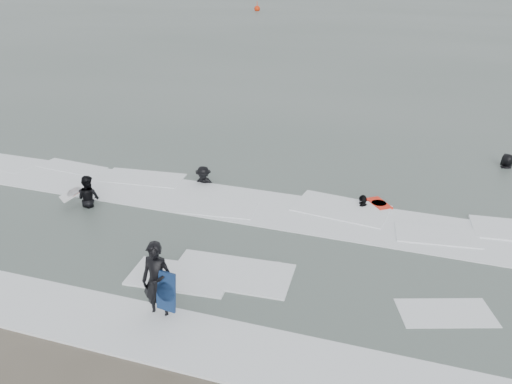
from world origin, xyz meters
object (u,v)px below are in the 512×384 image
(surfer_centre, at_px, (160,316))
(surfer_wading, at_px, (90,206))
(surfer_right_far, at_px, (506,168))
(buoy, at_px, (257,9))
(surfer_breaker, at_px, (204,185))
(surfer_right_near, at_px, (363,208))

(surfer_centre, height_order, surfer_wading, surfer_centre)
(surfer_wading, relative_size, surfer_right_far, 0.95)
(buoy, bearing_deg, surfer_breaker, -72.80)
(surfer_wading, xyz_separation_m, surfer_right_near, (8.76, 2.87, 0.00))
(surfer_breaker, xyz_separation_m, buoy, (-22.01, 71.10, 0.42))
(buoy, bearing_deg, surfer_right_far, -63.45)
(surfer_centre, distance_m, surfer_right_far, 15.35)
(surfer_right_far, height_order, buoy, buoy)
(surfer_wading, bearing_deg, surfer_breaker, -128.34)
(surfer_centre, relative_size, surfer_breaker, 1.25)
(surfer_centre, bearing_deg, surfer_wading, 138.22)
(surfer_centre, height_order, buoy, buoy)
(surfer_wading, bearing_deg, surfer_centre, 146.07)
(surfer_wading, distance_m, surfer_right_far, 16.03)
(surfer_wading, xyz_separation_m, surfer_breaker, (2.90, 2.89, 0.00))
(surfer_breaker, bearing_deg, surfer_centre, -79.28)
(surfer_wading, height_order, surfer_right_near, surfer_wading)
(surfer_centre, xyz_separation_m, buoy, (-24.18, 78.36, 0.42))
(surfer_centre, distance_m, surfer_breaker, 7.58)
(surfer_right_near, relative_size, buoy, 0.98)
(buoy, bearing_deg, surfer_right_near, -68.60)
(surfer_centre, bearing_deg, surfer_breaker, 105.62)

